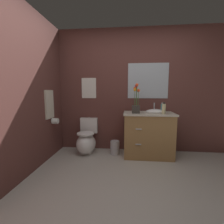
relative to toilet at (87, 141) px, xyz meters
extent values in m
plane|color=#B2ADA3|center=(0.84, -1.36, -0.24)|extent=(9.72, 9.72, 0.00)
cube|color=brown|center=(1.04, 0.30, 1.01)|extent=(4.54, 0.05, 2.50)
cube|color=brown|center=(-0.65, -0.87, 1.01)|extent=(0.05, 4.59, 2.50)
ellipsoid|color=white|center=(0.00, -0.05, -0.04)|extent=(0.38, 0.48, 0.40)
cube|color=white|center=(0.00, 0.00, -0.15)|extent=(0.22, 0.26, 0.18)
cube|color=white|center=(0.00, 0.24, 0.28)|extent=(0.36, 0.13, 0.32)
cylinder|color=white|center=(0.00, -0.07, 0.17)|extent=(0.34, 0.34, 0.03)
cylinder|color=#B7B7BC|center=(0.00, 0.24, 0.44)|extent=(0.04, 0.04, 0.02)
cube|color=#9E7242|center=(1.22, -0.03, 0.16)|extent=(0.90, 0.52, 0.81)
cube|color=beige|center=(1.22, -0.03, 0.58)|extent=(0.94, 0.56, 0.03)
ellipsoid|color=white|center=(1.34, -0.03, 0.62)|extent=(0.36, 0.26, 0.10)
cylinder|color=#B7B7BC|center=(1.34, 0.13, 0.69)|extent=(0.02, 0.02, 0.18)
cube|color=#B7B7BC|center=(1.02, -0.30, 0.34)|extent=(0.10, 0.02, 0.02)
cube|color=#B7B7BC|center=(1.02, -0.30, 0.06)|extent=(0.10, 0.02, 0.02)
cube|color=#38332D|center=(0.97, -0.11, 0.67)|extent=(0.14, 0.14, 0.14)
cylinder|color=#386B2D|center=(1.01, -0.12, 0.88)|extent=(0.01, 0.01, 0.28)
sphere|color=#EA4C23|center=(1.01, -0.12, 1.01)|extent=(0.06, 0.06, 0.06)
cylinder|color=#386B2D|center=(0.98, -0.09, 0.92)|extent=(0.01, 0.01, 0.36)
sphere|color=#E01E51|center=(0.98, -0.09, 1.10)|extent=(0.06, 0.06, 0.06)
cylinder|color=#386B2D|center=(0.95, -0.10, 0.90)|extent=(0.01, 0.01, 0.32)
sphere|color=#EA4C23|center=(0.95, -0.10, 1.06)|extent=(0.06, 0.06, 0.06)
cylinder|color=#386B2D|center=(0.95, -0.13, 0.88)|extent=(0.01, 0.01, 0.29)
sphere|color=orange|center=(0.95, -0.13, 1.03)|extent=(0.06, 0.06, 0.06)
cylinder|color=#386B2D|center=(0.98, -0.14, 0.92)|extent=(0.01, 0.01, 0.37)
sphere|color=#EA4C23|center=(0.98, -0.14, 1.11)|extent=(0.06, 0.06, 0.06)
cylinder|color=teal|center=(1.45, -0.06, 0.68)|extent=(0.06, 0.06, 0.17)
cylinder|color=#B7B7BC|center=(1.45, -0.06, 0.78)|extent=(0.03, 0.03, 0.02)
cylinder|color=beige|center=(1.46, -0.17, 0.69)|extent=(0.07, 0.07, 0.18)
cylinder|color=black|center=(1.46, -0.17, 0.79)|extent=(0.04, 0.04, 0.02)
cylinder|color=#B7B7BC|center=(0.58, -0.02, -0.11)|extent=(0.18, 0.18, 0.26)
torus|color=#B7B7BC|center=(0.58, -0.02, 0.02)|extent=(0.18, 0.18, 0.01)
cube|color=silver|center=(0.00, 0.27, 1.06)|extent=(0.31, 0.01, 0.42)
cube|color=#B2BCC6|center=(1.22, 0.27, 1.21)|extent=(0.80, 0.01, 0.70)
cube|color=beige|center=(-0.61, -0.28, 0.76)|extent=(0.03, 0.28, 0.52)
cylinder|color=white|center=(-0.55, -0.20, 0.44)|extent=(0.11, 0.11, 0.11)
camera|label=1|loc=(0.83, -3.09, 1.00)|focal=25.86mm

